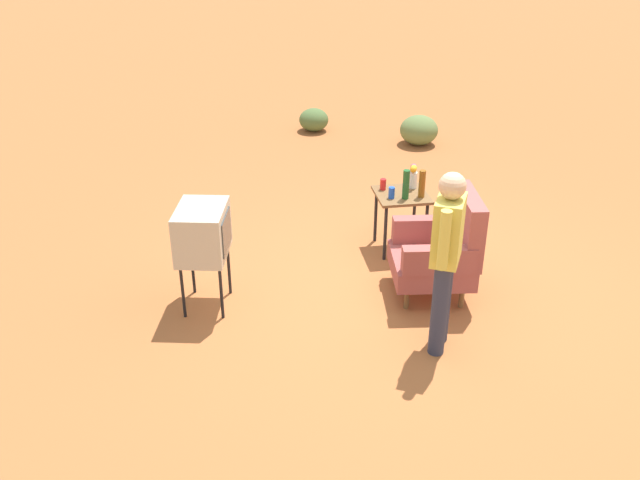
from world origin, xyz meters
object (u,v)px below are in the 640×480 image
tv_on_stand (203,233)px  flower_vase (413,175)px  side_table (401,202)px  bottle_tall_amber (422,184)px  person_standing (446,252)px  soda_can_blue (392,193)px  bottle_wine_green (406,184)px  armchair (442,249)px  soda_can_red (383,184)px

tv_on_stand → flower_vase: (-0.99, 2.28, 0.03)m
side_table → bottle_tall_amber: size_ratio=2.22×
person_standing → soda_can_blue: 1.76m
bottle_wine_green → soda_can_blue: size_ratio=2.62×
tv_on_stand → soda_can_blue: 2.12m
soda_can_blue → bottle_tall_amber: bottle_tall_amber is taller
side_table → person_standing: bearing=-4.2°
side_table → bottle_wine_green: bottle_wine_green is taller
tv_on_stand → person_standing: size_ratio=0.63×
soda_can_blue → armchair: bearing=18.1°
side_table → person_standing: (1.84, -0.14, 0.37)m
bottle_wine_green → bottle_tall_amber: bottle_wine_green is taller
bottle_tall_amber → flower_vase: 0.26m
flower_vase → soda_can_red: bearing=-90.4°
bottle_wine_green → soda_can_red: bottle_wine_green is taller
tv_on_stand → bottle_tall_amber: size_ratio=3.43×
bottle_wine_green → flower_vase: size_ratio=1.21×
soda_can_red → bottle_wine_green: bearing=32.9°
side_table → soda_can_blue: soda_can_blue is taller
bottle_wine_green → armchair: bearing=9.8°
tv_on_stand → bottle_wine_green: size_ratio=3.22×
tv_on_stand → bottle_tall_amber: (-0.73, 2.31, 0.03)m
tv_on_stand → side_table: bearing=111.6°
flower_vase → bottle_tall_amber: bearing=4.9°
bottle_tall_amber → soda_can_red: (-0.26, -0.36, -0.09)m
soda_can_blue → side_table: bearing=123.8°
tv_on_stand → bottle_tall_amber: 2.42m
armchair → bottle_tall_amber: size_ratio=3.53×
person_standing → soda_can_red: person_standing is taller
soda_can_red → flower_vase: size_ratio=0.46×
tv_on_stand → flower_vase: size_ratio=3.89×
flower_vase → armchair: bearing=-0.5°
tv_on_stand → armchair: bearing=86.5°
bottle_wine_green → soda_can_red: size_ratio=2.62×
tv_on_stand → soda_can_blue: size_ratio=8.44×
person_standing → tv_on_stand: bearing=-116.6°
armchair → flower_vase: armchair is taller
armchair → soda_can_red: 1.20m
bottle_tall_amber → tv_on_stand: bearing=-72.5°
bottle_tall_amber → soda_can_red: bottle_tall_amber is taller
bottle_wine_green → flower_vase: bearing=149.9°
bottle_tall_amber → soda_can_blue: bearing=-93.5°
side_table → bottle_tall_amber: (0.11, 0.18, 0.25)m
person_standing → soda_can_red: bearing=-178.8°
soda_can_blue → bottle_tall_amber: bearing=86.5°
person_standing → bottle_tall_amber: bearing=169.6°
tv_on_stand → soda_can_red: bearing=116.9°
armchair → bottle_wine_green: size_ratio=3.31×
bottle_wine_green → bottle_tall_amber: (-0.01, 0.18, -0.01)m
side_table → tv_on_stand: bearing=-68.4°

